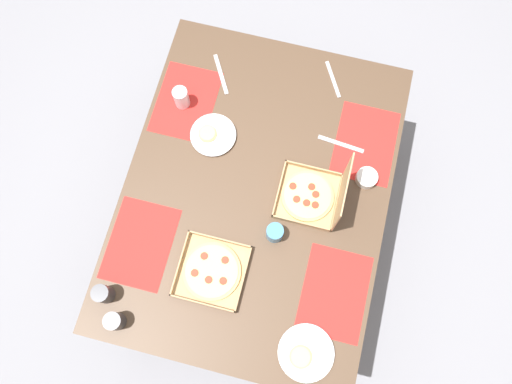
% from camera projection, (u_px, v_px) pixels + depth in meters
% --- Properties ---
extents(ground_plane, '(6.00, 6.00, 0.00)m').
position_uv_depth(ground_plane, '(256.00, 227.00, 2.82)').
color(ground_plane, gray).
extents(dining_table, '(1.50, 1.13, 0.72)m').
position_uv_depth(dining_table, '(256.00, 198.00, 2.21)').
color(dining_table, '#3F3328').
rests_on(dining_table, ground_plane).
extents(placemat_near_left, '(0.36, 0.26, 0.00)m').
position_uv_depth(placemat_near_left, '(186.00, 102.00, 2.24)').
color(placemat_near_left, red).
rests_on(placemat_near_left, dining_table).
extents(placemat_near_right, '(0.36, 0.26, 0.00)m').
position_uv_depth(placemat_near_right, '(140.00, 243.00, 2.06)').
color(placemat_near_right, red).
rests_on(placemat_near_right, dining_table).
extents(placemat_far_left, '(0.36, 0.26, 0.00)m').
position_uv_depth(placemat_far_left, '(365.00, 143.00, 2.18)').
color(placemat_far_left, red).
rests_on(placemat_far_left, dining_table).
extents(placemat_far_right, '(0.36, 0.26, 0.00)m').
position_uv_depth(placemat_far_right, '(334.00, 293.00, 2.00)').
color(placemat_far_right, red).
rests_on(placemat_far_right, dining_table).
extents(pizza_box_edge_far, '(0.27, 0.27, 0.04)m').
position_uv_depth(pizza_box_edge_far, '(212.00, 271.00, 2.02)').
color(pizza_box_edge_far, tan).
rests_on(pizza_box_edge_far, dining_table).
extents(pizza_box_corner_right, '(0.26, 0.26, 0.29)m').
position_uv_depth(pizza_box_corner_right, '(315.00, 195.00, 2.07)').
color(pizza_box_corner_right, tan).
rests_on(pizza_box_corner_right, dining_table).
extents(plate_far_left, '(0.22, 0.22, 0.03)m').
position_uv_depth(plate_far_left, '(305.00, 353.00, 1.93)').
color(plate_far_left, white).
rests_on(plate_far_left, dining_table).
extents(plate_near_left, '(0.20, 0.20, 0.03)m').
position_uv_depth(plate_near_left, '(213.00, 135.00, 2.18)').
color(plate_near_left, white).
rests_on(plate_near_left, dining_table).
extents(cup_spare, '(0.07, 0.07, 0.10)m').
position_uv_depth(cup_spare, '(103.00, 294.00, 1.95)').
color(cup_spare, '#333338').
rests_on(cup_spare, dining_table).
extents(cup_red, '(0.07, 0.07, 0.11)m').
position_uv_depth(cup_red, '(181.00, 98.00, 2.19)').
color(cup_red, silver).
rests_on(cup_red, dining_table).
extents(cup_dark, '(0.07, 0.07, 0.09)m').
position_uv_depth(cup_dark, '(275.00, 233.00, 2.03)').
color(cup_dark, teal).
rests_on(cup_dark, dining_table).
extents(cup_clear_left, '(0.07, 0.07, 0.09)m').
position_uv_depth(cup_clear_left, '(115.00, 321.00, 1.93)').
color(cup_clear_left, '#333338').
rests_on(cup_clear_left, dining_table).
extents(condiment_bowl, '(0.09, 0.09, 0.04)m').
position_uv_depth(condiment_bowl, '(367.00, 178.00, 2.12)').
color(condiment_bowl, white).
rests_on(condiment_bowl, dining_table).
extents(knife_by_far_right, '(0.04, 0.21, 0.00)m').
position_uv_depth(knife_by_far_right, '(341.00, 144.00, 2.18)').
color(knife_by_far_right, '#B7B7BC').
rests_on(knife_by_far_right, dining_table).
extents(fork_by_far_left, '(0.17, 0.11, 0.00)m').
position_uv_depth(fork_by_far_left, '(333.00, 79.00, 2.27)').
color(fork_by_far_left, '#B7B7BC').
rests_on(fork_by_far_left, dining_table).
extents(knife_by_near_left, '(0.19, 0.12, 0.00)m').
position_uv_depth(knife_by_near_left, '(221.00, 74.00, 2.27)').
color(knife_by_near_left, '#B7B7BC').
rests_on(knife_by_near_left, dining_table).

